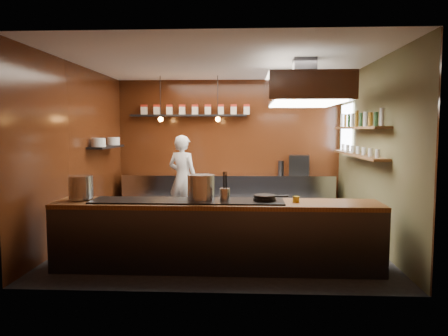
# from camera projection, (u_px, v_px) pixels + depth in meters

# --- Properties ---
(floor) EXTENTS (5.00, 5.00, 0.00)m
(floor) POSITION_uv_depth(u_px,v_px,m) (223.00, 239.00, 7.56)
(floor) COLOR black
(floor) RESTS_ON ground
(back_wall) EXTENTS (5.00, 0.00, 5.00)m
(back_wall) POSITION_uv_depth(u_px,v_px,m) (229.00, 147.00, 9.91)
(back_wall) COLOR #341609
(back_wall) RESTS_ON ground
(left_wall) EXTENTS (0.00, 5.00, 5.00)m
(left_wall) POSITION_uv_depth(u_px,v_px,m) (79.00, 152.00, 7.55)
(left_wall) COLOR #341609
(left_wall) RESTS_ON ground
(right_wall) EXTENTS (0.00, 5.00, 5.00)m
(right_wall) POSITION_uv_depth(u_px,v_px,m) (372.00, 153.00, 7.30)
(right_wall) COLOR brown
(right_wall) RESTS_ON ground
(ceiling) EXTENTS (5.00, 5.00, 0.00)m
(ceiling) POSITION_uv_depth(u_px,v_px,m) (223.00, 63.00, 7.29)
(ceiling) COLOR silver
(ceiling) RESTS_ON back_wall
(window_pane) EXTENTS (0.00, 1.00, 1.00)m
(window_pane) POSITION_uv_depth(u_px,v_px,m) (346.00, 129.00, 8.95)
(window_pane) COLOR white
(window_pane) RESTS_ON right_wall
(prep_counter) EXTENTS (4.60, 0.65, 0.90)m
(prep_counter) POSITION_uv_depth(u_px,v_px,m) (228.00, 194.00, 9.67)
(prep_counter) COLOR silver
(prep_counter) RESTS_ON floor
(pass_counter) EXTENTS (4.40, 0.72, 0.94)m
(pass_counter) POSITION_uv_depth(u_px,v_px,m) (217.00, 235.00, 5.92)
(pass_counter) COLOR #38383D
(pass_counter) RESTS_ON floor
(tin_shelf) EXTENTS (2.60, 0.26, 0.04)m
(tin_shelf) POSITION_uv_depth(u_px,v_px,m) (188.00, 115.00, 9.75)
(tin_shelf) COLOR black
(tin_shelf) RESTS_ON back_wall
(plate_shelf) EXTENTS (0.30, 1.40, 0.04)m
(plate_shelf) POSITION_uv_depth(u_px,v_px,m) (106.00, 147.00, 8.53)
(plate_shelf) COLOR black
(plate_shelf) RESTS_ON left_wall
(bottle_shelf_upper) EXTENTS (0.26, 2.80, 0.04)m
(bottle_shelf_upper) POSITION_uv_depth(u_px,v_px,m) (359.00, 128.00, 7.56)
(bottle_shelf_upper) COLOR brown
(bottle_shelf_upper) RESTS_ON right_wall
(bottle_shelf_lower) EXTENTS (0.26, 2.80, 0.04)m
(bottle_shelf_lower) POSITION_uv_depth(u_px,v_px,m) (358.00, 155.00, 7.61)
(bottle_shelf_lower) COLOR brown
(bottle_shelf_lower) RESTS_ON right_wall
(extractor_hood) EXTENTS (1.20, 2.00, 0.72)m
(extractor_hood) POSITION_uv_depth(u_px,v_px,m) (304.00, 90.00, 6.87)
(extractor_hood) COLOR #38383D
(extractor_hood) RESTS_ON ceiling
(pendant_left) EXTENTS (0.10, 0.10, 0.95)m
(pendant_left) POSITION_uv_depth(u_px,v_px,m) (161.00, 117.00, 9.13)
(pendant_left) COLOR black
(pendant_left) RESTS_ON ceiling
(pendant_right) EXTENTS (0.10, 0.10, 0.95)m
(pendant_right) POSITION_uv_depth(u_px,v_px,m) (218.00, 117.00, 9.06)
(pendant_right) COLOR black
(pendant_right) RESTS_ON ceiling
(storage_tins) EXTENTS (2.43, 0.13, 0.22)m
(storage_tins) POSITION_uv_depth(u_px,v_px,m) (195.00, 110.00, 9.73)
(storage_tins) COLOR beige
(storage_tins) RESTS_ON tin_shelf
(plate_stacks) EXTENTS (0.26, 1.16, 0.16)m
(plate_stacks) POSITION_uv_depth(u_px,v_px,m) (106.00, 142.00, 8.52)
(plate_stacks) COLOR silver
(plate_stacks) RESTS_ON plate_shelf
(bottles) EXTENTS (0.06, 2.66, 0.24)m
(bottles) POSITION_uv_depth(u_px,v_px,m) (359.00, 120.00, 7.55)
(bottles) COLOR silver
(bottles) RESTS_ON bottle_shelf_upper
(wine_glasses) EXTENTS (0.07, 2.37, 0.13)m
(wine_glasses) POSITION_uv_depth(u_px,v_px,m) (358.00, 150.00, 7.60)
(wine_glasses) COLOR silver
(wine_glasses) RESTS_ON bottle_shelf_lower
(stockpot_large) EXTENTS (0.42, 0.42, 0.32)m
(stockpot_large) POSITION_uv_depth(u_px,v_px,m) (81.00, 187.00, 5.99)
(stockpot_large) COLOR silver
(stockpot_large) RESTS_ON pass_counter
(stockpot_small) EXTENTS (0.40, 0.40, 0.34)m
(stockpot_small) POSITION_uv_depth(u_px,v_px,m) (201.00, 187.00, 5.89)
(stockpot_small) COLOR #B6B9BD
(stockpot_small) RESTS_ON pass_counter
(utensil_crock) EXTENTS (0.14, 0.14, 0.17)m
(utensil_crock) POSITION_uv_depth(u_px,v_px,m) (225.00, 195.00, 5.82)
(utensil_crock) COLOR silver
(utensil_crock) RESTS_ON pass_counter
(frying_pan) EXTENTS (0.48, 0.31, 0.08)m
(frying_pan) POSITION_uv_depth(u_px,v_px,m) (265.00, 198.00, 5.85)
(frying_pan) COLOR black
(frying_pan) RESTS_ON pass_counter
(butter_jar) EXTENTS (0.10, 0.10, 0.08)m
(butter_jar) POSITION_uv_depth(u_px,v_px,m) (296.00, 199.00, 5.83)
(butter_jar) COLOR gold
(butter_jar) RESTS_ON pass_counter
(espresso_machine) EXTENTS (0.48, 0.47, 0.42)m
(espresso_machine) POSITION_uv_depth(u_px,v_px,m) (299.00, 165.00, 9.59)
(espresso_machine) COLOR black
(espresso_machine) RESTS_ON prep_counter
(chef) EXTENTS (0.76, 0.65, 1.78)m
(chef) POSITION_uv_depth(u_px,v_px,m) (183.00, 178.00, 9.00)
(chef) COLOR white
(chef) RESTS_ON floor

